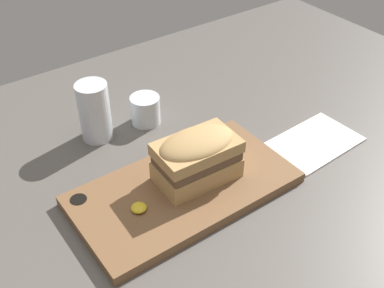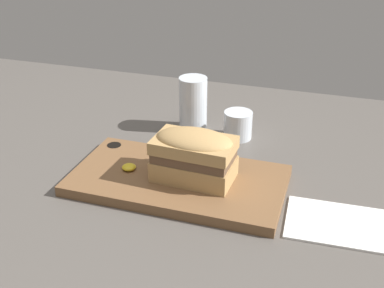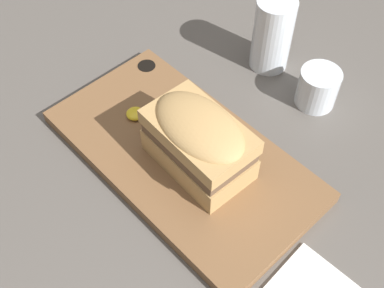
{
  "view_description": "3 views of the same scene",
  "coord_description": "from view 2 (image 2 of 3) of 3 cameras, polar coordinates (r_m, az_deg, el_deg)",
  "views": [
    {
      "loc": [
        -33.13,
        -53.63,
        62.58
      ],
      "look_at": [
        6.92,
        2.12,
        8.89
      ],
      "focal_mm": 45.0,
      "sensor_mm": 36.0,
      "label": 1
    },
    {
      "loc": [
        28.68,
        -74.08,
        50.64
      ],
      "look_at": [
        5.0,
        -0.78,
        10.72
      ],
      "focal_mm": 45.0,
      "sensor_mm": 36.0,
      "label": 2
    },
    {
      "loc": [
        33.31,
        -28.74,
        58.78
      ],
      "look_at": [
        4.78,
        -1.78,
        7.93
      ],
      "focal_mm": 45.0,
      "sensor_mm": 36.0,
      "label": 3
    }
  ],
  "objects": [
    {
      "name": "dining_table",
      "position": [
        0.94,
        -2.78,
        -4.64
      ],
      "size": [
        172.66,
        109.8,
        2.0
      ],
      "color": "#56514C",
      "rests_on": "ground"
    },
    {
      "name": "serving_board",
      "position": [
        0.91,
        -1.71,
        -4.31
      ],
      "size": [
        39.73,
        21.1,
        2.04
      ],
      "color": "brown",
      "rests_on": "dining_table"
    },
    {
      "name": "sandwich",
      "position": [
        0.87,
        0.24,
        -1.14
      ],
      "size": [
        14.93,
        9.43,
        9.5
      ],
      "rotation": [
        0.0,
        0.0,
        -0.05
      ],
      "color": "tan",
      "rests_on": "serving_board"
    },
    {
      "name": "mustard_dollop",
      "position": [
        0.93,
        -7.49,
        -2.73
      ],
      "size": [
        2.67,
        2.67,
        1.07
      ],
      "color": "gold",
      "rests_on": "serving_board"
    },
    {
      "name": "water_glass",
      "position": [
        1.11,
        0.13,
        4.38
      ],
      "size": [
        6.44,
        6.44,
        12.51
      ],
      "color": "silver",
      "rests_on": "dining_table"
    },
    {
      "name": "wine_glass",
      "position": [
        1.08,
        5.46,
        2.2
      ],
      "size": [
        6.34,
        6.34,
        6.2
      ],
      "color": "silver",
      "rests_on": "dining_table"
    },
    {
      "name": "napkin",
      "position": [
        0.84,
        17.45,
        -9.1
      ],
      "size": [
        19.08,
        12.9,
        0.4
      ],
      "rotation": [
        0.0,
        0.0,
        0.04
      ],
      "color": "white",
      "rests_on": "dining_table"
    }
  ]
}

